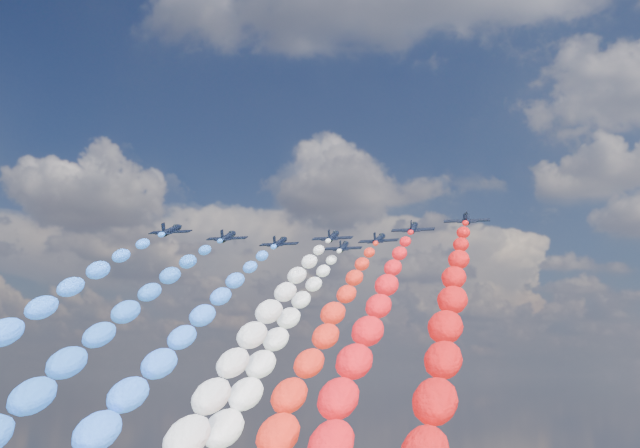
% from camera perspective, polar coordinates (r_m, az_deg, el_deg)
% --- Properties ---
extents(jet_0, '(9.03, 12.09, 6.43)m').
position_cam_1_polar(jet_0, '(168.17, -10.58, -0.45)').
color(jet_0, black).
extents(jet_1, '(9.31, 12.29, 6.43)m').
position_cam_1_polar(jet_1, '(174.02, -6.61, -0.91)').
color(jet_1, black).
extents(trail_1, '(5.66, 110.87, 59.08)m').
position_cam_1_polar(trail_1, '(119.49, -16.58, -9.74)').
color(trail_1, blue).
extents(jet_2, '(8.72, 11.87, 6.43)m').
position_cam_1_polar(jet_2, '(180.60, -2.89, -1.33)').
color(jet_2, black).
extents(trail_2, '(5.66, 110.87, 59.08)m').
position_cam_1_polar(trail_2, '(124.38, -10.68, -10.02)').
color(trail_2, '#3174FF').
extents(jet_3, '(8.98, 12.06, 6.43)m').
position_cam_1_polar(jet_3, '(172.67, 0.93, -0.90)').
color(jet_3, black).
extents(trail_3, '(5.66, 110.87, 59.08)m').
position_cam_1_polar(trail_3, '(114.95, -5.46, -10.10)').
color(trail_3, silver).
extents(jet_4, '(9.22, 12.22, 6.43)m').
position_cam_1_polar(jet_4, '(186.41, 1.69, -1.63)').
color(jet_4, black).
extents(trail_4, '(5.66, 110.87, 59.08)m').
position_cam_1_polar(trail_4, '(128.58, -3.67, -10.20)').
color(trail_4, white).
extents(jet_5, '(9.38, 12.34, 6.43)m').
position_cam_1_polar(jet_5, '(176.45, 4.25, -1.09)').
color(jet_5, black).
extents(trail_5, '(5.66, 110.87, 59.08)m').
position_cam_1_polar(trail_5, '(117.82, -0.26, -10.17)').
color(trail_5, red).
extents(jet_6, '(9.02, 12.08, 6.43)m').
position_cam_1_polar(jet_6, '(163.80, 6.69, -0.28)').
color(jet_6, black).
extents(trail_6, '(5.66, 110.87, 59.08)m').
position_cam_1_polar(trail_6, '(104.47, 3.06, -10.07)').
color(trail_6, red).
extents(jet_7, '(9.44, 12.38, 6.43)m').
position_cam_1_polar(jet_7, '(155.80, 10.44, 0.37)').
color(jet_7, black).
extents(trail_7, '(5.66, 110.87, 59.08)m').
position_cam_1_polar(trail_7, '(95.81, 8.93, -9.89)').
color(trail_7, red).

